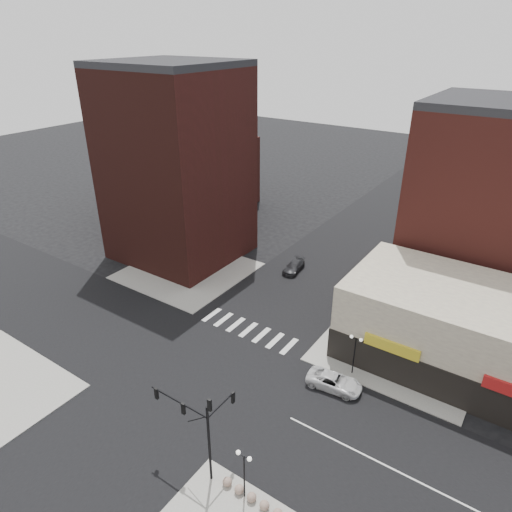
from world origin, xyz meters
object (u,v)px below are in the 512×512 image
Objects in this scene: street_lamp_se_a at (244,464)px; street_lamp_ne at (355,346)px; white_suv at (334,382)px; dark_sedan_north at (294,267)px; traffic_signal at (201,420)px.

street_lamp_ne is (1.00, 16.00, 0.00)m from street_lamp_se_a.
white_suv reaches higher than dark_sedan_north.
street_lamp_se_a is 33.64m from dark_sedan_north.
white_suv is 22.31m from dark_sedan_north.
street_lamp_ne is (4.76, 15.83, -1.67)m from traffic_signal.
traffic_signal reaches higher than dark_sedan_north.
dark_sedan_north is (-10.02, 30.40, -4.31)m from traffic_signal.
traffic_signal is at bearing 156.10° from white_suv.
dark_sedan_north is (-13.78, 30.57, -2.64)m from street_lamp_se_a.
traffic_signal is 16.62m from street_lamp_ne.
street_lamp_se_a is at bearing -93.58° from street_lamp_ne.
traffic_signal is 14.46m from white_suv.
white_suv is 1.11× the size of dark_sedan_north.
street_lamp_ne reaches higher than dark_sedan_north.
street_lamp_se_a is at bearing -2.57° from traffic_signal.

